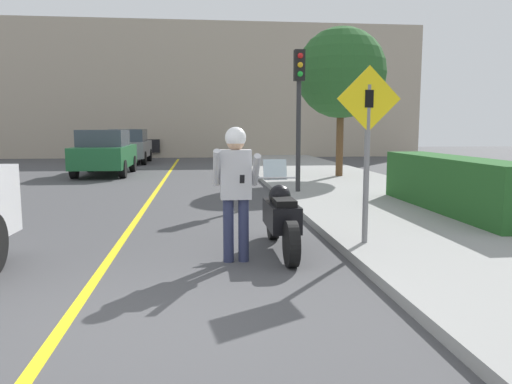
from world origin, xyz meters
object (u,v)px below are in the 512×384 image
motorcycle (281,217)px  parked_car_black (148,142)px  parked_car_green (105,152)px  street_tree (341,73)px  traffic_light (299,94)px  crossing_sign (368,138)px  person_biker (236,179)px  parked_car_grey (129,146)px

motorcycle → parked_car_black: parked_car_black is taller
parked_car_green → motorcycle: bearing=-68.9°
street_tree → parked_car_black: bearing=117.9°
parked_car_green → parked_car_black: 12.34m
traffic_light → crossing_sign: bearing=-91.6°
crossing_sign → person_biker: bearing=-169.6°
person_biker → parked_car_grey: (-3.97, 18.93, -0.24)m
parked_car_green → parked_car_black: bearing=88.6°
motorcycle → street_tree: bearing=69.7°
traffic_light → parked_car_grey: size_ratio=0.85×
motorcycle → crossing_sign: 1.65m
parked_car_grey → parked_car_black: bearing=87.5°
parked_car_black → person_biker: bearing=-81.6°
person_biker → traffic_light: traffic_light is taller
crossing_sign → street_tree: (2.35, 9.70, 1.93)m
person_biker → parked_car_black: bearing=98.4°
crossing_sign → parked_car_black: crossing_sign is taller
motorcycle → parked_car_green: size_ratio=0.53×
traffic_light → parked_car_green: (-6.03, 6.54, -1.75)m
street_tree → parked_car_black: (-7.92, 14.93, -2.70)m
street_tree → parked_car_black: 17.12m
motorcycle → street_tree: size_ratio=0.45×
person_biker → street_tree: size_ratio=0.36×
motorcycle → parked_car_grey: size_ratio=0.53×
person_biker → crossing_sign: size_ratio=0.72×
person_biker → traffic_light: bearing=71.6°
crossing_sign → street_tree: street_tree is taller
motorcycle → traffic_light: bearing=76.5°
motorcycle → parked_car_black: 24.88m
motorcycle → crossing_sign: size_ratio=0.89×
motorcycle → parked_car_green: (-4.68, 12.15, 0.36)m
crossing_sign → parked_car_grey: crossing_sign is taller
street_tree → parked_car_green: 9.03m
crossing_sign → parked_car_grey: size_ratio=0.59×
person_biker → traffic_light: (2.03, 6.10, 1.51)m
crossing_sign → traffic_light: bearing=88.4°
parked_car_black → street_tree: bearing=-62.1°
motorcycle → person_biker: size_ratio=1.24×
parked_car_grey → parked_car_black: size_ratio=1.00×
motorcycle → parked_car_black: size_ratio=0.53×
traffic_light → motorcycle: bearing=-103.5°
parked_car_green → parked_car_grey: (0.03, 6.29, 0.00)m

